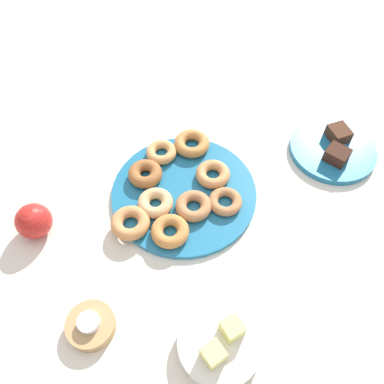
# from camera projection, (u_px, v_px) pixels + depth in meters

# --- Properties ---
(ground_plane) EXTENTS (2.40, 2.40, 0.00)m
(ground_plane) POSITION_uv_depth(u_px,v_px,m) (184.00, 194.00, 0.94)
(ground_plane) COLOR beige
(donut_plate) EXTENTS (0.34, 0.34, 0.01)m
(donut_plate) POSITION_uv_depth(u_px,v_px,m) (184.00, 193.00, 0.94)
(donut_plate) COLOR #1E6B93
(donut_plate) RESTS_ON ground_plane
(donut_0) EXTENTS (0.12, 0.12, 0.03)m
(donut_0) POSITION_uv_depth(u_px,v_px,m) (213.00, 174.00, 0.94)
(donut_0) COLOR #C6844C
(donut_0) RESTS_ON donut_plate
(donut_1) EXTENTS (0.10, 0.10, 0.02)m
(donut_1) POSITION_uv_depth(u_px,v_px,m) (161.00, 152.00, 0.99)
(donut_1) COLOR tan
(donut_1) RESTS_ON donut_plate
(donut_2) EXTENTS (0.10, 0.10, 0.03)m
(donut_2) POSITION_uv_depth(u_px,v_px,m) (192.00, 144.00, 1.00)
(donut_2) COLOR #BC7A3D
(donut_2) RESTS_ON donut_plate
(donut_3) EXTENTS (0.10, 0.10, 0.02)m
(donut_3) POSITION_uv_depth(u_px,v_px,m) (225.00, 202.00, 0.90)
(donut_3) COLOR #B27547
(donut_3) RESTS_ON donut_plate
(donut_4) EXTENTS (0.12, 0.12, 0.03)m
(donut_4) POSITION_uv_depth(u_px,v_px,m) (130.00, 222.00, 0.87)
(donut_4) COLOR #C6844C
(donut_4) RESTS_ON donut_plate
(donut_5) EXTENTS (0.11, 0.11, 0.03)m
(donut_5) POSITION_uv_depth(u_px,v_px,m) (194.00, 206.00, 0.89)
(donut_5) COLOR #B27547
(donut_5) RESTS_ON donut_plate
(donut_6) EXTENTS (0.11, 0.11, 0.03)m
(donut_6) POSITION_uv_depth(u_px,v_px,m) (155.00, 203.00, 0.90)
(donut_6) COLOR tan
(donut_6) RESTS_ON donut_plate
(donut_7) EXTENTS (0.12, 0.12, 0.03)m
(donut_7) POSITION_uv_depth(u_px,v_px,m) (170.00, 231.00, 0.85)
(donut_7) COLOR #BC7A3D
(donut_7) RESTS_ON donut_plate
(donut_8) EXTENTS (0.10, 0.10, 0.03)m
(donut_8) POSITION_uv_depth(u_px,v_px,m) (145.00, 174.00, 0.94)
(donut_8) COLOR #995B2D
(donut_8) RESTS_ON donut_plate
(cake_plate) EXTENTS (0.22, 0.22, 0.02)m
(cake_plate) POSITION_uv_depth(u_px,v_px,m) (333.00, 150.00, 1.01)
(cake_plate) COLOR #1E6B93
(cake_plate) RESTS_ON ground_plane
(brownie_near) EXTENTS (0.06, 0.07, 0.03)m
(brownie_near) POSITION_uv_depth(u_px,v_px,m) (339.00, 133.00, 1.01)
(brownie_near) COLOR #472819
(brownie_near) RESTS_ON cake_plate
(brownie_far) EXTENTS (0.06, 0.06, 0.03)m
(brownie_far) POSITION_uv_depth(u_px,v_px,m) (337.00, 155.00, 0.97)
(brownie_far) COLOR #381E14
(brownie_far) RESTS_ON cake_plate
(candle_holder) EXTENTS (0.09, 0.09, 0.03)m
(candle_holder) POSITION_uv_depth(u_px,v_px,m) (91.00, 326.00, 0.75)
(candle_holder) COLOR tan
(candle_holder) RESTS_ON ground_plane
(tealight) EXTENTS (0.04, 0.04, 0.01)m
(tealight) POSITION_uv_depth(u_px,v_px,m) (89.00, 322.00, 0.73)
(tealight) COLOR silver
(tealight) RESTS_ON candle_holder
(fruit_bowl) EXTENTS (0.16, 0.16, 0.03)m
(fruit_bowl) POSITION_uv_depth(u_px,v_px,m) (220.00, 344.00, 0.73)
(fruit_bowl) COLOR silver
(fruit_bowl) RESTS_ON ground_plane
(melon_chunk_left) EXTENTS (0.04, 0.04, 0.04)m
(melon_chunk_left) POSITION_uv_depth(u_px,v_px,m) (232.00, 329.00, 0.71)
(melon_chunk_left) COLOR #DBD67A
(melon_chunk_left) RESTS_ON fruit_bowl
(melon_chunk_right) EXTENTS (0.04, 0.04, 0.04)m
(melon_chunk_right) POSITION_uv_depth(u_px,v_px,m) (213.00, 354.00, 0.68)
(melon_chunk_right) COLOR #DBD67A
(melon_chunk_right) RESTS_ON fruit_bowl
(apple) EXTENTS (0.08, 0.08, 0.08)m
(apple) POSITION_uv_depth(u_px,v_px,m) (34.00, 221.00, 0.85)
(apple) COLOR red
(apple) RESTS_ON ground_plane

